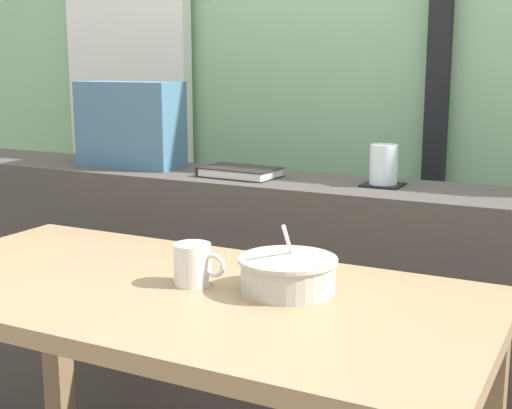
% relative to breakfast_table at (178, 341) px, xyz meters
% --- Properties ---
extents(curtain_left_panel, '(0.56, 0.06, 2.50)m').
position_rel_breakfast_table_xyz_m(curtain_left_panel, '(-1.00, 1.19, 0.63)').
color(curtain_left_panel, silver).
rests_on(curtain_left_panel, ground).
extents(window_divider_post, '(0.07, 0.05, 2.60)m').
position_rel_breakfast_table_xyz_m(window_divider_post, '(0.22, 1.22, 0.68)').
color(window_divider_post, black).
rests_on(window_divider_post, ground).
extents(dark_console_ledge, '(2.80, 0.31, 0.86)m').
position_rel_breakfast_table_xyz_m(dark_console_ledge, '(-0.01, 0.63, -0.19)').
color(dark_console_ledge, '#423D38').
rests_on(dark_console_ledge, ground).
extents(breakfast_table, '(1.26, 0.62, 0.73)m').
position_rel_breakfast_table_xyz_m(breakfast_table, '(0.00, 0.00, 0.00)').
color(breakfast_table, '#826849').
rests_on(breakfast_table, ground).
extents(coaster_square, '(0.10, 0.10, 0.00)m').
position_rel_breakfast_table_xyz_m(coaster_square, '(0.22, 0.64, 0.24)').
color(coaster_square, black).
rests_on(coaster_square, dark_console_ledge).
extents(juice_glass, '(0.07, 0.07, 0.10)m').
position_rel_breakfast_table_xyz_m(juice_glass, '(0.22, 0.64, 0.29)').
color(juice_glass, white).
rests_on(juice_glass, coaster_square).
extents(closed_book, '(0.22, 0.15, 0.03)m').
position_rel_breakfast_table_xyz_m(closed_book, '(-0.18, 0.60, 0.25)').
color(closed_book, black).
rests_on(closed_book, dark_console_ledge).
extents(throw_pillow, '(0.32, 0.15, 0.26)m').
position_rel_breakfast_table_xyz_m(throw_pillow, '(-0.57, 0.63, 0.37)').
color(throw_pillow, '#426B84').
rests_on(throw_pillow, dark_console_ledge).
extents(soup_bowl, '(0.20, 0.20, 0.14)m').
position_rel_breakfast_table_xyz_m(soup_bowl, '(0.21, 0.08, 0.15)').
color(soup_bowl, '#BCB7A8').
rests_on(soup_bowl, breakfast_table).
extents(ceramic_mug, '(0.11, 0.08, 0.08)m').
position_rel_breakfast_table_xyz_m(ceramic_mug, '(0.02, 0.03, 0.16)').
color(ceramic_mug, silver).
rests_on(ceramic_mug, breakfast_table).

